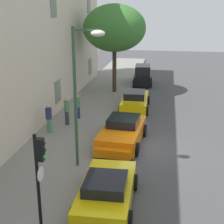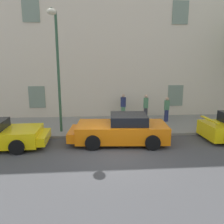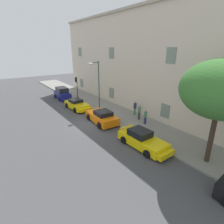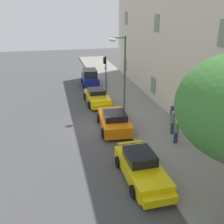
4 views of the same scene
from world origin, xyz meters
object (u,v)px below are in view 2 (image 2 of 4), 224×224
object	(u,v)px
sportscar_yellow_flank	(118,130)
pedestrian_bystander	(146,107)
street_lamp	(56,52)
pedestrian_strolling	(167,109)
pedestrian_admiring	(123,106)

from	to	relation	value
sportscar_yellow_flank	pedestrian_bystander	xyz separation A→B (m)	(2.23, 3.74, 0.42)
sportscar_yellow_flank	street_lamp	world-z (taller)	street_lamp
street_lamp	pedestrian_strolling	size ratio (longest dim) A/B	3.92
sportscar_yellow_flank	pedestrian_strolling	world-z (taller)	pedestrian_strolling
pedestrian_bystander	pedestrian_strolling	bearing A→B (deg)	-14.93
sportscar_yellow_flank	pedestrian_admiring	distance (m)	4.48
pedestrian_strolling	street_lamp	bearing A→B (deg)	-162.08
sportscar_yellow_flank	pedestrian_admiring	world-z (taller)	pedestrian_admiring
street_lamp	sportscar_yellow_flank	bearing A→B (deg)	-22.50
street_lamp	pedestrian_bystander	size ratio (longest dim) A/B	3.62
sportscar_yellow_flank	pedestrian_strolling	distance (m)	4.91
pedestrian_bystander	street_lamp	bearing A→B (deg)	-154.82
street_lamp	pedestrian_bystander	xyz separation A→B (m)	(5.27, 2.48, -3.40)
street_lamp	pedestrian_bystander	world-z (taller)	street_lamp
pedestrian_admiring	pedestrian_strolling	world-z (taller)	pedestrian_admiring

